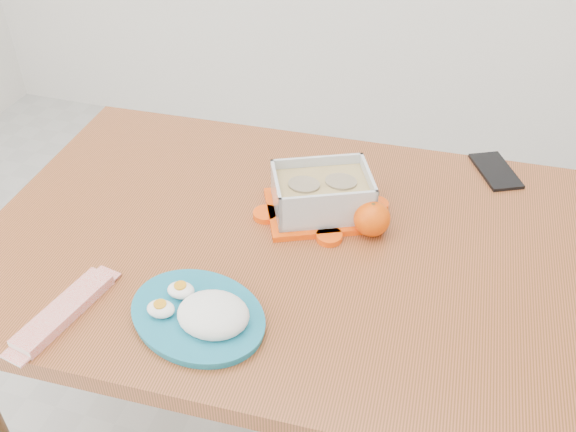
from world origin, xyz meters
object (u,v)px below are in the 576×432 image
(dining_table, at_px, (288,273))
(orange_fruit, at_px, (372,219))
(rice_plate, at_px, (202,313))
(smartphone, at_px, (496,171))
(food_container, at_px, (322,194))

(dining_table, relative_size, orange_fruit, 17.21)
(orange_fruit, distance_m, rice_plate, 0.40)
(dining_table, relative_size, smartphone, 8.66)
(rice_plate, bearing_deg, orange_fruit, 75.15)
(orange_fruit, bearing_deg, smartphone, 52.54)
(food_container, bearing_deg, smartphone, 12.50)
(smartphone, bearing_deg, rice_plate, -152.94)
(dining_table, bearing_deg, rice_plate, -108.73)
(smartphone, bearing_deg, dining_table, -162.85)
(rice_plate, bearing_deg, smartphone, 73.94)
(orange_fruit, distance_m, smartphone, 0.39)
(rice_plate, height_order, smartphone, rice_plate)
(food_container, xyz_separation_m, rice_plate, (-0.12, -0.37, -0.03))
(dining_table, height_order, smartphone, smartphone)
(orange_fruit, height_order, smartphone, orange_fruit)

